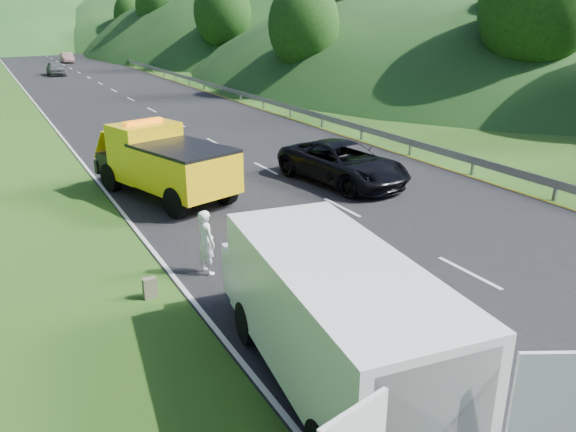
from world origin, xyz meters
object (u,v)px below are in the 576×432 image
tow_truck (164,162)px  child (282,291)px  white_van (332,313)px  spare_tire (427,412)px  suitcase (150,288)px  passing_suv (342,183)px  woman (208,273)px  worker (417,427)px

tow_truck → child: bearing=-105.0°
white_van → spare_tire: white_van is taller
suitcase → spare_tire: suitcase is taller
tow_truck → passing_suv: bearing=-30.3°
woman → child: (1.24, -1.84, 0.00)m
child → woman: bearing=147.6°
spare_tire → white_van: bearing=123.1°
white_van → passing_suv: size_ratio=1.28×
tow_truck → spare_tire: tow_truck is taller
worker → suitcase: worker is taller
tow_truck → passing_suv: (6.77, -1.66, -1.34)m
tow_truck → white_van: 12.35m
spare_tire → passing_suv: size_ratio=0.12×
worker → passing_suv: worker is taller
suitcase → spare_tire: bearing=-64.4°
child → passing_suv: size_ratio=0.17×
woman → suitcase: bearing=100.1°
tow_truck → suitcase: 8.07m
suitcase → passing_suv: passing_suv is taller
white_van → passing_suv: bearing=62.5°
spare_tire → tow_truck: bearing=91.4°
woman → passing_suv: 9.38m
tow_truck → worker: size_ratio=3.59×
woman → passing_suv: size_ratio=0.30×
child → spare_tire: child is taller
woman → passing_suv: (7.77, 5.25, 0.00)m
white_van → child: 3.96m
white_van → worker: (0.60, -1.74, -1.44)m
suitcase → spare_tire: size_ratio=0.77×
passing_suv → child: bearing=-141.2°
white_van → woman: white_van is taller
child → suitcase: (-2.93, 1.23, 0.26)m
tow_truck → child: tow_truck is taller
tow_truck → suitcase: size_ratio=12.99×
passing_suv → worker: bearing=-127.4°
worker → passing_suv: (6.83, 12.41, 0.00)m
worker → spare_tire: 0.45m
tow_truck → worker: 14.13m
passing_suv → white_van: bearing=-133.4°
woman → tow_truck: bearing=-18.1°
tow_truck → passing_suv: size_ratio=1.16×
child → spare_tire: bearing=-65.1°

